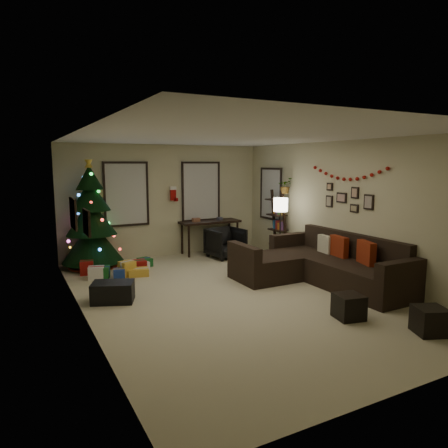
{
  "coord_description": "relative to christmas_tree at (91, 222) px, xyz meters",
  "views": [
    {
      "loc": [
        -3.41,
        -6.04,
        2.25
      ],
      "look_at": [
        0.1,
        0.6,
        1.15
      ],
      "focal_mm": 33.1,
      "sensor_mm": 36.0,
      "label": 1
    }
  ],
  "objects": [
    {
      "name": "sofa",
      "position": [
        3.62,
        -3.25,
        -0.7
      ],
      "size": [
        2.13,
        3.08,
        0.93
      ],
      "color": "black",
      "rests_on": "floor"
    },
    {
      "name": "christmas_tree",
      "position": [
        0.0,
        0.0,
        0.0
      ],
      "size": [
        1.3,
        1.3,
        2.42
      ],
      "rotation": [
        0.0,
        0.0,
        -0.21
      ],
      "color": "black",
      "rests_on": "floor"
    },
    {
      "name": "wall_front",
      "position": [
        1.82,
        -6.64,
        0.35
      ],
      "size": [
        5.0,
        0.0,
        5.0
      ],
      "primitive_type": "plane",
      "rotation": [
        -1.57,
        0.0,
        0.0
      ],
      "color": "beige",
      "rests_on": "floor"
    },
    {
      "name": "pillow_cream",
      "position": [
        4.03,
        -2.91,
        -0.37
      ],
      "size": [
        0.15,
        0.39,
        0.38
      ],
      "primitive_type": "cube",
      "rotation": [
        0.0,
        0.0,
        -0.1
      ],
      "color": "beige",
      "rests_on": "sofa"
    },
    {
      "name": "wall_back",
      "position": [
        1.82,
        0.36,
        0.35
      ],
      "size": [
        5.0,
        0.0,
        5.0
      ],
      "primitive_type": "plane",
      "rotation": [
        1.57,
        0.0,
        0.0
      ],
      "color": "beige",
      "rests_on": "floor"
    },
    {
      "name": "ottoman_near",
      "position": [
        2.73,
        -4.91,
        -0.82
      ],
      "size": [
        0.45,
        0.45,
        0.36
      ],
      "primitive_type": "cube",
      "rotation": [
        0.0,
        0.0,
        -0.21
      ],
      "color": "black",
      "rests_on": "floor"
    },
    {
      "name": "ottoman_far",
      "position": [
        3.29,
        -5.82,
        -0.82
      ],
      "size": [
        0.5,
        0.5,
        0.36
      ],
      "primitive_type": "cube",
      "rotation": [
        0.0,
        0.0,
        -0.41
      ],
      "color": "black",
      "rests_on": "floor"
    },
    {
      "name": "wall_left",
      "position": [
        -0.68,
        -3.14,
        0.35
      ],
      "size": [
        0.0,
        7.0,
        7.0
      ],
      "primitive_type": "plane",
      "rotation": [
        1.57,
        0.0,
        1.57
      ],
      "color": "beige",
      "rests_on": "floor"
    },
    {
      "name": "garland",
      "position": [
        4.27,
        -3.19,
        1.06
      ],
      "size": [
        0.08,
        1.9,
        0.3
      ],
      "primitive_type": null,
      "color": "#A5140C",
      "rests_on": "wall_right"
    },
    {
      "name": "gallery",
      "position": [
        4.3,
        -3.21,
        0.57
      ],
      "size": [
        0.03,
        1.25,
        0.54
      ],
      "color": "black",
      "rests_on": "wall_right"
    },
    {
      "name": "pillow_red_a",
      "position": [
        4.03,
        -3.99,
        -0.36
      ],
      "size": [
        0.27,
        0.5,
        0.48
      ],
      "primitive_type": "cube",
      "rotation": [
        0.0,
        0.0,
        -0.32
      ],
      "color": "maroon",
      "rests_on": "sofa"
    },
    {
      "name": "window_right_wall",
      "position": [
        4.29,
        -0.59,
        0.5
      ],
      "size": [
        0.06,
        0.9,
        1.3
      ],
      "color": "#728CB2",
      "rests_on": "wall_right"
    },
    {
      "name": "window_back_right",
      "position": [
        2.77,
        0.33,
        0.55
      ],
      "size": [
        1.05,
        0.06,
        1.5
      ],
      "color": "#728CB2",
      "rests_on": "wall_back"
    },
    {
      "name": "storage_bin",
      "position": [
        -0.15,
        -2.55,
        -0.84
      ],
      "size": [
        0.78,
        0.66,
        0.33
      ],
      "primitive_type": "cube",
      "rotation": [
        0.0,
        0.0,
        -0.39
      ],
      "color": "black",
      "rests_on": "floor"
    },
    {
      "name": "ceiling",
      "position": [
        1.82,
        -3.14,
        1.7
      ],
      "size": [
        7.0,
        7.0,
        0.0
      ],
      "primitive_type": "plane",
      "rotation": [
        3.14,
        0.0,
        0.0
      ],
      "color": "white",
      "rests_on": "floor"
    },
    {
      "name": "stocking_right",
      "position": [
        2.01,
        0.27,
        0.53
      ],
      "size": [
        0.2,
        0.05,
        0.36
      ],
      "color": "#990F0C",
      "rests_on": "wall_back"
    },
    {
      "name": "desk",
      "position": [
        2.9,
        0.08,
        -0.28
      ],
      "size": [
        1.53,
        0.55,
        0.82
      ],
      "color": "black",
      "rests_on": "floor"
    },
    {
      "name": "floor_lamp",
      "position": [
        3.77,
        -1.72,
        0.25
      ],
      "size": [
        0.32,
        0.32,
        1.5
      ],
      "rotation": [
        0.0,
        0.0,
        -0.01
      ],
      "color": "black",
      "rests_on": "floor"
    },
    {
      "name": "bookshelf",
      "position": [
        4.12,
        -1.16,
        -0.21
      ],
      "size": [
        0.3,
        0.49,
        1.63
      ],
      "color": "black",
      "rests_on": "floor"
    },
    {
      "name": "wall_right",
      "position": [
        4.32,
        -3.14,
        0.35
      ],
      "size": [
        0.0,
        7.0,
        7.0
      ],
      "primitive_type": "plane",
      "rotation": [
        1.57,
        0.0,
        -1.57
      ],
      "color": "beige",
      "rests_on": "floor"
    },
    {
      "name": "presents",
      "position": [
        0.39,
        -0.91,
        -0.89
      ],
      "size": [
        1.5,
        1.01,
        0.3
      ],
      "rotation": [
        0.0,
        0.0,
        0.15
      ],
      "color": "maroon",
      "rests_on": "floor"
    },
    {
      "name": "art_map",
      "position": [
        -0.66,
        -2.23,
        0.45
      ],
      "size": [
        0.04,
        0.6,
        0.5
      ],
      "color": "black",
      "rests_on": "wall_left"
    },
    {
      "name": "desk_chair",
      "position": [
        3.0,
        -0.57,
        -0.64
      ],
      "size": [
        0.79,
        0.75,
        0.73
      ],
      "primitive_type": "imported",
      "rotation": [
        0.0,
        0.0,
        0.13
      ],
      "color": "black",
      "rests_on": "floor"
    },
    {
      "name": "pillow_red_b",
      "position": [
        4.03,
        -3.31,
        -0.36
      ],
      "size": [
        0.18,
        0.46,
        0.45
      ],
      "primitive_type": "cube",
      "rotation": [
        0.0,
        0.0,
        -0.14
      ],
      "color": "maroon",
      "rests_on": "sofa"
    },
    {
      "name": "window_back_left",
      "position": [
        0.87,
        0.33,
        0.55
      ],
      "size": [
        1.05,
        0.06,
        1.5
      ],
      "color": "#728CB2",
      "rests_on": "wall_back"
    },
    {
      "name": "potted_plant",
      "position": [
        4.12,
        -1.39,
        0.8
      ],
      "size": [
        0.54,
        0.52,
        0.47
      ],
      "primitive_type": "imported",
      "rotation": [
        0.0,
        0.0,
        0.47
      ],
      "color": "#4C4C4C",
      "rests_on": "bookshelf"
    },
    {
      "name": "stocking_left",
      "position": [
        1.68,
        0.41,
        0.41
      ],
      "size": [
        0.2,
        0.05,
        0.36
      ],
      "color": "#990F0C",
      "rests_on": "wall_back"
    },
    {
      "name": "floor",
      "position": [
        1.82,
        -3.14,
        -1.0
      ],
      "size": [
        7.0,
        7.0,
        0.0
      ],
      "primitive_type": "plane",
      "color": "#C0B691",
      "rests_on": "ground"
    },
    {
      "name": "art_abstract",
      "position": [
        -0.66,
        -3.46,
        0.47
      ],
      "size": [
        0.04,
        0.45,
        0.35
      ],
      "color": "black",
      "rests_on": "wall_left"
    }
  ]
}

